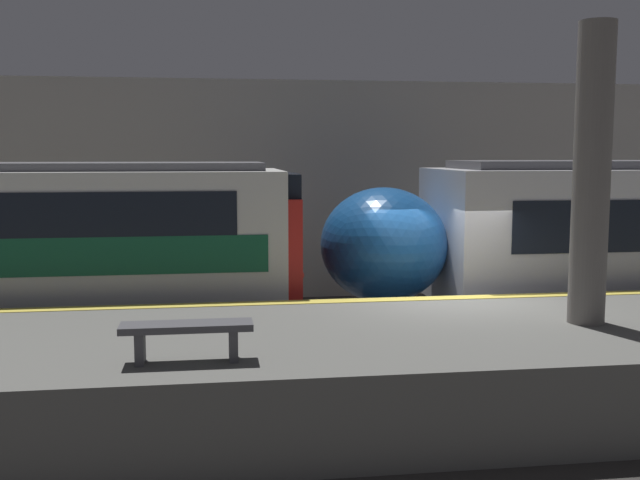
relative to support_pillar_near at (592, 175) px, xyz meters
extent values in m
plane|color=#33302D|center=(-1.22, 2.14, -3.20)|extent=(120.00, 120.00, 0.00)
cube|color=slate|center=(-1.22, 0.04, -2.64)|extent=(40.00, 4.18, 1.13)
cube|color=#EAD14C|center=(-1.22, 1.99, -2.07)|extent=(40.00, 0.30, 0.01)
cube|color=#9E998E|center=(-1.22, 8.23, -0.59)|extent=(50.00, 0.15, 5.22)
cylinder|color=slate|center=(0.00, 0.00, 0.00)|extent=(0.51, 0.51, 4.14)
ellipsoid|color=#195199|center=(-1.93, 4.25, -1.45)|extent=(2.42, 2.71, 2.20)
sphere|color=#F2EFCC|center=(-2.88, 4.25, -1.85)|extent=(0.20, 0.20, 0.20)
cube|color=red|center=(-3.79, 4.25, -1.53)|extent=(0.25, 2.89, 2.10)
cube|color=black|center=(-3.79, 4.25, -0.48)|extent=(0.25, 2.59, 0.84)
sphere|color=#EA4C42|center=(-3.64, 3.59, -1.90)|extent=(0.18, 0.18, 0.18)
sphere|color=#EA4C42|center=(-3.64, 4.92, -1.90)|extent=(0.18, 0.18, 0.18)
cube|color=#4C4C51|center=(-6.01, -1.20, -1.87)|extent=(0.10, 0.32, 0.41)
cube|color=#4C4C51|center=(-4.96, -1.20, -1.87)|extent=(0.10, 0.32, 0.41)
cube|color=#4C4C51|center=(-5.49, -1.20, -1.66)|extent=(1.50, 0.40, 0.08)
camera|label=1|loc=(-5.18, -9.68, 0.31)|focal=42.00mm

